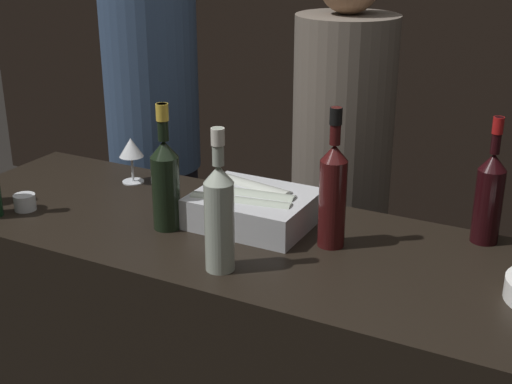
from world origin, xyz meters
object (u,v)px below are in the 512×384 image
(person_in_hoodie, at_px, (153,123))
(wine_glass, at_px, (131,149))
(person_blond_tee, at_px, (341,168))
(candle_votive, at_px, (25,202))
(white_wine_bottle, at_px, (219,213))
(champagne_bottle, at_px, (165,180))
(red_wine_bottle_tall, at_px, (489,194))
(ice_bin_with_bottles, at_px, (252,206))
(red_wine_bottle_black_foil, at_px, (333,191))

(person_in_hoodie, bearing_deg, wine_glass, -67.09)
(wine_glass, relative_size, person_blond_tee, 0.09)
(wine_glass, height_order, candle_votive, wine_glass)
(white_wine_bottle, distance_m, person_blond_tee, 0.94)
(white_wine_bottle, bearing_deg, champagne_bottle, 150.07)
(red_wine_bottle_tall, height_order, champagne_bottle, champagne_bottle)
(person_in_hoodie, bearing_deg, red_wine_bottle_tall, -19.02)
(champagne_bottle, bearing_deg, person_in_hoodie, 127.66)
(ice_bin_with_bottles, height_order, person_in_hoodie, person_in_hoodie)
(white_wine_bottle, height_order, person_blond_tee, person_blond_tee)
(red_wine_bottle_tall, height_order, person_in_hoodie, person_in_hoodie)
(wine_glass, distance_m, red_wine_bottle_tall, 1.13)
(person_in_hoodie, bearing_deg, ice_bin_with_bottles, -40.87)
(red_wine_bottle_tall, bearing_deg, white_wine_bottle, -139.63)
(person_blond_tee, bearing_deg, red_wine_bottle_tall, 12.64)
(wine_glass, relative_size, red_wine_bottle_black_foil, 0.40)
(wine_glass, height_order, champagne_bottle, champagne_bottle)
(person_in_hoodie, relative_size, person_blond_tee, 1.09)
(wine_glass, distance_m, candle_votive, 0.38)
(ice_bin_with_bottles, height_order, white_wine_bottle, white_wine_bottle)
(red_wine_bottle_black_foil, distance_m, champagne_bottle, 0.47)
(white_wine_bottle, bearing_deg, red_wine_bottle_black_foil, 52.91)
(candle_votive, height_order, person_in_hoodie, person_in_hoodie)
(white_wine_bottle, bearing_deg, red_wine_bottle_tall, 40.37)
(wine_glass, relative_size, red_wine_bottle_tall, 0.44)
(ice_bin_with_bottles, height_order, red_wine_bottle_tall, red_wine_bottle_tall)
(ice_bin_with_bottles, xyz_separation_m, champagne_bottle, (-0.20, -0.14, 0.09))
(red_wine_bottle_tall, distance_m, red_wine_bottle_black_foil, 0.42)
(candle_votive, relative_size, person_in_hoodie, 0.04)
(ice_bin_with_bottles, distance_m, red_wine_bottle_black_foil, 0.28)
(white_wine_bottle, relative_size, red_wine_bottle_black_foil, 0.96)
(ice_bin_with_bottles, height_order, red_wine_bottle_black_foil, red_wine_bottle_black_foil)
(candle_votive, xyz_separation_m, champagne_bottle, (0.45, 0.09, 0.12))
(wine_glass, height_order, person_blond_tee, person_blond_tee)
(person_in_hoodie, bearing_deg, champagne_bottle, -56.34)
(ice_bin_with_bottles, xyz_separation_m, red_wine_bottle_black_foil, (0.26, -0.03, 0.10))
(ice_bin_with_bottles, bearing_deg, candle_votive, -160.79)
(candle_votive, bearing_deg, person_in_hoodie, 95.35)
(ice_bin_with_bottles, bearing_deg, red_wine_bottle_black_foil, -6.94)
(red_wine_bottle_tall, distance_m, person_blond_tee, 0.75)
(red_wine_bottle_black_foil, relative_size, champagne_bottle, 1.05)
(candle_votive, distance_m, white_wine_bottle, 0.73)
(candle_votive, height_order, person_blond_tee, person_blond_tee)
(ice_bin_with_bottles, bearing_deg, wine_glass, 167.32)
(person_in_hoodie, distance_m, person_blond_tee, 0.77)
(white_wine_bottle, bearing_deg, person_in_hoodie, 133.40)
(person_in_hoodie, bearing_deg, person_blond_tee, 2.50)
(candle_votive, bearing_deg, wine_glass, 66.88)
(person_blond_tee, bearing_deg, red_wine_bottle_black_foil, -21.32)
(white_wine_bottle, height_order, red_wine_bottle_tall, white_wine_bottle)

